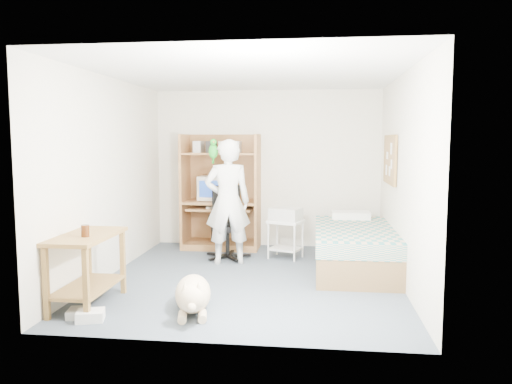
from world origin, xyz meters
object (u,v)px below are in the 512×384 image
(bed, at_px, (354,248))
(dog, at_px, (193,294))
(computer_hutch, at_px, (222,196))
(side_desk, at_px, (87,259))
(office_chair, at_px, (227,233))
(printer_cart, at_px, (286,233))
(person, at_px, (228,202))

(bed, relative_size, dog, 1.83)
(computer_hutch, bearing_deg, dog, -84.72)
(bed, relative_size, side_desk, 2.02)
(computer_hutch, xyz_separation_m, bed, (2.00, -1.12, -0.53))
(side_desk, height_order, office_chair, office_chair)
(printer_cart, bearing_deg, bed, -9.15)
(computer_hutch, bearing_deg, office_chair, -72.91)
(side_desk, height_order, person, person)
(bed, height_order, printer_cart, bed)
(dog, distance_m, printer_cart, 2.53)
(bed, height_order, dog, bed)
(bed, distance_m, dog, 2.55)
(computer_hutch, xyz_separation_m, printer_cart, (1.06, -0.60, -0.45))
(office_chair, relative_size, printer_cart, 1.85)
(computer_hutch, bearing_deg, bed, -29.29)
(office_chair, bearing_deg, person, -93.27)
(bed, distance_m, printer_cart, 1.08)
(computer_hutch, relative_size, side_desk, 1.80)
(office_chair, height_order, dog, office_chair)
(side_desk, distance_m, printer_cart, 3.02)
(side_desk, height_order, printer_cart, side_desk)
(computer_hutch, height_order, dog, computer_hutch)
(printer_cart, bearing_deg, side_desk, -109.48)
(person, distance_m, printer_cart, 1.00)
(person, xyz_separation_m, printer_cart, (0.78, 0.39, -0.49))
(dog, bearing_deg, bed, 34.66)
(office_chair, bearing_deg, bed, -29.03)
(side_desk, xyz_separation_m, printer_cart, (1.91, 2.34, -0.12))
(computer_hutch, xyz_separation_m, person, (0.28, -0.99, 0.04))
(office_chair, relative_size, person, 0.60)
(bed, xyz_separation_m, person, (-1.72, 0.13, 0.57))
(bed, bearing_deg, person, 175.61)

